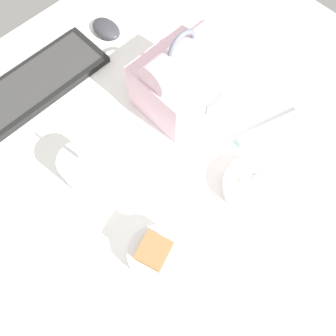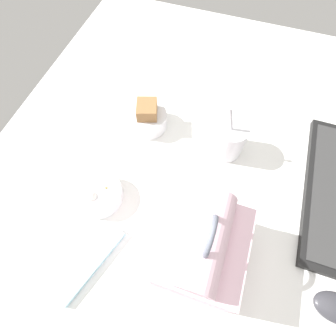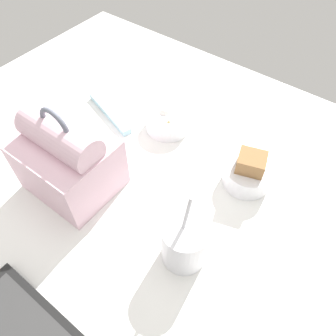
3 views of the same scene
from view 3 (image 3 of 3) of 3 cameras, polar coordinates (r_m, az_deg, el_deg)
desk_surface at (r=71.82cm, az=-1.49°, el=-6.41°), size 140.00×110.00×2.00cm
lunch_bag at (r=70.50cm, az=-17.01°, el=1.38°), size 18.45×16.09×21.79cm
soup_cup at (r=60.54cm, az=2.96°, el=-12.74°), size 8.58×8.58×16.92cm
bento_bowl_sandwich at (r=73.67cm, az=13.78°, el=-0.82°), size 10.59×10.59×8.61cm
bento_bowl_snacks at (r=84.29cm, az=-0.00°, el=8.11°), size 11.41×11.41×4.97cm
chopstick_case at (r=89.98cm, az=-10.11°, el=9.46°), size 18.41×7.95×1.60cm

